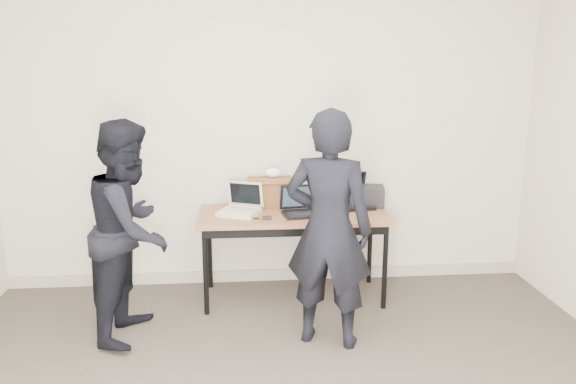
{
  "coord_description": "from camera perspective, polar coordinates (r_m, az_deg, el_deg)",
  "views": [
    {
      "loc": [
        -0.24,
        -2.43,
        1.91
      ],
      "look_at": [
        0.1,
        1.6,
        0.95
      ],
      "focal_mm": 35.0,
      "sensor_mm": 36.0,
      "label": 1
    }
  ],
  "objects": [
    {
      "name": "person_typist",
      "position": [
        3.74,
        4.15,
        -3.83
      ],
      "size": [
        0.69,
        0.57,
        1.62
      ],
      "primitive_type": "imported",
      "rotation": [
        0.0,
        0.0,
        2.79
      ],
      "color": "black",
      "rests_on": "ground"
    },
    {
      "name": "leather_satchel",
      "position": [
        4.63,
        -1.9,
        0.06
      ],
      "size": [
        0.36,
        0.18,
        0.25
      ],
      "rotation": [
        0.0,
        0.0,
        -0.0
      ],
      "color": "brown",
      "rests_on": "desk"
    },
    {
      "name": "laptop_center",
      "position": [
        4.41,
        1.29,
        -1.62
      ],
      "size": [
        0.33,
        0.32,
        0.22
      ],
      "rotation": [
        0.0,
        0.0,
        0.15
      ],
      "color": "black",
      "rests_on": "desk"
    },
    {
      "name": "power_brick",
      "position": [
        4.27,
        -2.16,
        -2.66
      ],
      "size": [
        0.07,
        0.04,
        0.03
      ],
      "primitive_type": "cube",
      "rotation": [
        0.0,
        0.0,
        -0.01
      ],
      "color": "black",
      "rests_on": "desk"
    },
    {
      "name": "room",
      "position": [
        2.51,
        0.76,
        0.44
      ],
      "size": [
        4.6,
        4.6,
        2.8
      ],
      "color": "#403931",
      "rests_on": "ground"
    },
    {
      "name": "laptop_beige",
      "position": [
        4.45,
        -4.85,
        -1.59
      ],
      "size": [
        0.39,
        0.38,
        0.24
      ],
      "rotation": [
        0.0,
        0.0,
        -0.41
      ],
      "color": "beige",
      "rests_on": "desk"
    },
    {
      "name": "laptop_right",
      "position": [
        4.69,
        6.06,
        -0.66
      ],
      "size": [
        0.41,
        0.4,
        0.27
      ],
      "rotation": [
        0.0,
        0.0,
        0.12
      ],
      "color": "black",
      "rests_on": "desk"
    },
    {
      "name": "baseboard",
      "position": [
        5.03,
        -1.75,
        -8.38
      ],
      "size": [
        4.5,
        0.03,
        0.1
      ],
      "primitive_type": "cube",
      "color": "#A29986",
      "rests_on": "ground"
    },
    {
      "name": "person_observer",
      "position": [
        4.03,
        -15.69,
        -3.72
      ],
      "size": [
        0.69,
        0.83,
        1.53
      ],
      "primitive_type": "imported",
      "rotation": [
        0.0,
        0.0,
        1.41
      ],
      "color": "black",
      "rests_on": "ground"
    },
    {
      "name": "desk",
      "position": [
        4.47,
        0.57,
        -2.89
      ],
      "size": [
        1.5,
        0.66,
        0.72
      ],
      "rotation": [
        0.0,
        0.0,
        -0.0
      ],
      "color": "brown",
      "rests_on": "ground"
    },
    {
      "name": "tissue",
      "position": [
        4.6,
        -1.55,
        1.98
      ],
      "size": [
        0.15,
        0.12,
        0.08
      ],
      "primitive_type": "ellipsoid",
      "rotation": [
        0.0,
        0.0,
        0.17
      ],
      "color": "white",
      "rests_on": "leather_satchel"
    },
    {
      "name": "cables",
      "position": [
        4.5,
        1.75,
        -1.96
      ],
      "size": [
        1.14,
        0.46,
        0.01
      ],
      "rotation": [
        0.0,
        0.0,
        0.17
      ],
      "color": "black",
      "rests_on": "desk"
    },
    {
      "name": "equipment_box",
      "position": [
        4.72,
        8.0,
        -0.41
      ],
      "size": [
        0.32,
        0.28,
        0.16
      ],
      "primitive_type": "cube",
      "rotation": [
        0.0,
        0.0,
        -0.17
      ],
      "color": "black",
      "rests_on": "desk"
    }
  ]
}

